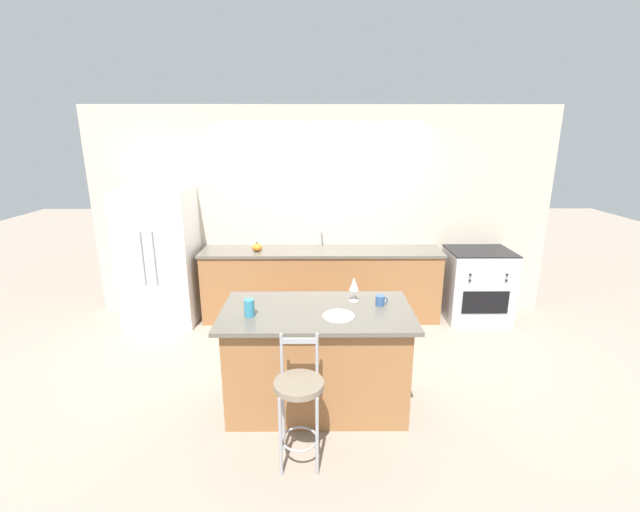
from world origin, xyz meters
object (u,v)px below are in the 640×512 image
object	(u,v)px
coffee_mug	(380,300)
tumbler_cup	(249,308)
refrigerator	(161,257)
dinner_plate	(339,316)
oven_range	(477,284)
bar_stool_near	(299,397)
pumpkin_decoration	(257,247)
wine_glass	(354,284)

from	to	relation	value
coffee_mug	tumbler_cup	world-z (taller)	tumbler_cup
refrigerator	dinner_plate	distance (m)	2.93
refrigerator	oven_range	world-z (taller)	refrigerator
tumbler_cup	dinner_plate	bearing A→B (deg)	-1.34
refrigerator	bar_stool_near	size ratio (longest dim) A/B	1.75
oven_range	tumbler_cup	distance (m)	3.35
oven_range	dinner_plate	bearing A→B (deg)	-133.26
oven_range	tumbler_cup	world-z (taller)	tumbler_cup
oven_range	pumpkin_decoration	distance (m)	2.88
tumbler_cup	bar_stool_near	bearing A→B (deg)	-54.07
oven_range	wine_glass	xyz separation A→B (m)	(-1.75, -1.68, 0.60)
tumbler_cup	pumpkin_decoration	size ratio (longest dim) A/B	1.14
dinner_plate	wine_glass	xyz separation A→B (m)	(0.15, 0.34, 0.15)
dinner_plate	refrigerator	bearing A→B (deg)	137.30
dinner_plate	pumpkin_decoration	distance (m)	2.21
dinner_plate	tumbler_cup	distance (m)	0.73
refrigerator	dinner_plate	xyz separation A→B (m)	(2.16, -1.99, 0.06)
dinner_plate	tumbler_cup	xyz separation A→B (m)	(-0.73, 0.02, 0.06)
wine_glass	tumbler_cup	world-z (taller)	wine_glass
refrigerator	bar_stool_near	world-z (taller)	refrigerator
refrigerator	wine_glass	bearing A→B (deg)	-35.54
pumpkin_decoration	coffee_mug	bearing A→B (deg)	-53.32
coffee_mug	wine_glass	bearing A→B (deg)	155.96
refrigerator	tumbler_cup	xyz separation A→B (m)	(1.43, -1.97, 0.13)
bar_stool_near	tumbler_cup	world-z (taller)	tumbler_cup
dinner_plate	wine_glass	world-z (taller)	wine_glass
pumpkin_decoration	dinner_plate	bearing A→B (deg)	-64.95
bar_stool_near	wine_glass	distance (m)	1.14
coffee_mug	tumbler_cup	distance (m)	1.12
tumbler_cup	pumpkin_decoration	xyz separation A→B (m)	(-0.21, 1.98, -0.01)
oven_range	tumbler_cup	size ratio (longest dim) A/B	6.42
dinner_plate	wine_glass	distance (m)	0.40
wine_glass	pumpkin_decoration	bearing A→B (deg)	123.22
dinner_plate	coffee_mug	size ratio (longest dim) A/B	2.43
bar_stool_near	coffee_mug	distance (m)	1.13
bar_stool_near	tumbler_cup	bearing A→B (deg)	125.93
coffee_mug	pumpkin_decoration	size ratio (longest dim) A/B	0.86
pumpkin_decoration	wine_glass	bearing A→B (deg)	-56.78
refrigerator	bar_stool_near	bearing A→B (deg)	-54.08
bar_stool_near	pumpkin_decoration	bearing A→B (deg)	103.78
dinner_plate	pumpkin_decoration	size ratio (longest dim) A/B	2.08
oven_range	pumpkin_decoration	world-z (taller)	pumpkin_decoration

